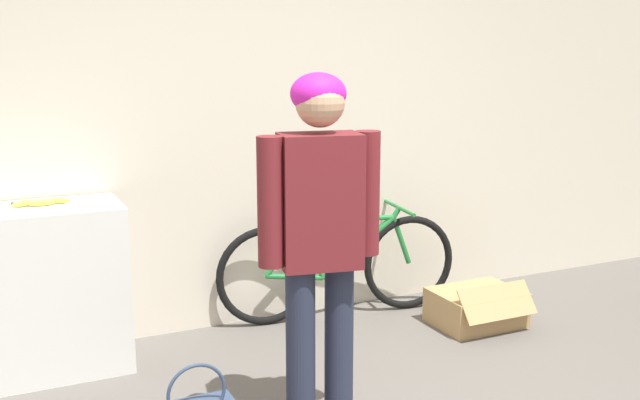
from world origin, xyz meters
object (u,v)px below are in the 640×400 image
Objects in this scene: banana at (40,202)px; person at (320,222)px; bicycle at (339,266)px; cardboard_box at (477,307)px.

person is at bearing -49.68° from banana.
person is at bearing -112.77° from bicycle.
cardboard_box is at bearing -27.40° from bicycle.
cardboard_box is at bearing -10.15° from banana.
person is 5.32× the size of banana.
bicycle is 2.99× the size of cardboard_box.
cardboard_box is (0.72, -0.50, -0.23)m from bicycle.
banana is at bearing -170.99° from bicycle.
person is 3.02× the size of cardboard_box.
person is 1.01× the size of bicycle.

